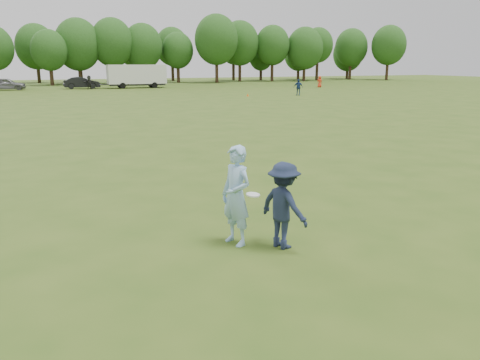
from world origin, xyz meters
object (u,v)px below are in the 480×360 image
at_px(player_far_b, 298,87).
at_px(player_far_c, 320,82).
at_px(thrower, 236,196).
at_px(player_far_d, 89,82).
at_px(field_cone, 248,95).
at_px(defender, 284,205).
at_px(car_f, 82,83).
at_px(car_e, 6,84).
at_px(cargo_trailer, 137,75).

xyz_separation_m(player_far_b, player_far_c, (11.23, 13.64, -0.06)).
xyz_separation_m(thrower, player_far_d, (2.50, 58.48, -0.08)).
bearing_deg(player_far_b, thrower, -81.53).
distance_m(player_far_d, field_cone, 24.80).
distance_m(player_far_b, field_cone, 5.81).
bearing_deg(player_far_d, player_far_c, -19.29).
relative_size(defender, car_f, 0.36).
height_order(car_e, cargo_trailer, cargo_trailer).
xyz_separation_m(thrower, defender, (0.78, -0.52, -0.14)).
xyz_separation_m(defender, player_far_d, (1.72, 59.00, 0.06)).
distance_m(thrower, player_far_d, 58.53).
xyz_separation_m(car_f, cargo_trailer, (7.38, -0.90, 0.99)).
bearing_deg(cargo_trailer, thrower, -98.64).
relative_size(defender, cargo_trailer, 0.19).
xyz_separation_m(player_far_c, cargo_trailer, (-24.75, 8.35, 0.97)).
bearing_deg(thrower, player_far_c, 127.32).
bearing_deg(cargo_trailer, defender, -97.84).
bearing_deg(player_far_d, car_f, 106.43).
bearing_deg(car_f, car_e, 88.89).
xyz_separation_m(defender, cargo_trailer, (8.28, 60.07, 0.92)).
bearing_deg(player_far_b, player_far_c, 90.02).
xyz_separation_m(player_far_b, player_far_d, (-20.07, 20.92, 0.04)).
bearing_deg(car_e, cargo_trailer, -89.46).
relative_size(player_far_d, field_cone, 6.09).
distance_m(defender, player_far_d, 59.02).
distance_m(defender, player_far_c, 61.36).
bearing_deg(player_far_b, field_cone, -147.54).
xyz_separation_m(player_far_c, car_f, (-32.13, 9.25, -0.02)).
bearing_deg(car_f, player_far_d, -158.35).
bearing_deg(player_far_d, car_e, 162.64).
relative_size(player_far_b, car_f, 0.36).
xyz_separation_m(player_far_c, car_e, (-41.43, 9.27, -0.02)).
height_order(defender, player_far_c, defender).
distance_m(thrower, cargo_trailer, 60.24).
height_order(thrower, player_far_c, thrower).
height_order(car_f, field_cone, car_f).
bearing_deg(player_far_b, player_far_d, 173.30).
xyz_separation_m(car_f, field_cone, (15.17, -22.19, -0.64)).
height_order(thrower, field_cone, thrower).
distance_m(defender, cargo_trailer, 60.65).
distance_m(thrower, defender, 0.95).
relative_size(car_e, field_cone, 15.47).
bearing_deg(field_cone, car_e, 137.77).
bearing_deg(player_far_c, car_e, -1.87).
relative_size(defender, player_far_c, 1.05).
bearing_deg(car_f, player_far_c, -107.05).
distance_m(defender, car_e, 61.57).
xyz_separation_m(player_far_b, car_e, (-30.20, 22.91, -0.08)).
height_order(player_far_d, field_cone, player_far_d).
bearing_deg(car_f, cargo_trailer, -97.92).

